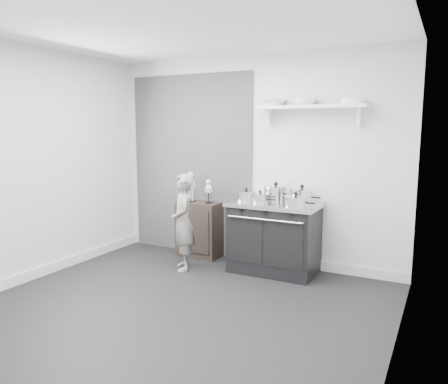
{
  "coord_description": "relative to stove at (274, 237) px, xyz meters",
  "views": [
    {
      "loc": [
        2.31,
        -3.46,
        1.78
      ],
      "look_at": [
        0.02,
        0.95,
        1.04
      ],
      "focal_mm": 35.0,
      "sensor_mm": 36.0,
      "label": 1
    }
  ],
  "objects": [
    {
      "name": "wall_shelf",
      "position": [
        0.36,
        0.2,
        1.57
      ],
      "size": [
        1.3,
        0.26,
        0.24
      ],
      "color": "white",
      "rests_on": "room_shell"
    },
    {
      "name": "skeleton_torso",
      "position": [
        -1.0,
        0.13,
        0.5
      ],
      "size": [
        0.1,
        0.07,
        0.37
      ],
      "primitive_type": null,
      "color": "beige",
      "rests_on": "side_cabinet"
    },
    {
      "name": "side_cabinet",
      "position": [
        -1.15,
        0.13,
        -0.06
      ],
      "size": [
        0.59,
        0.34,
        0.76
      ],
      "primitive_type": "cube",
      "color": "black",
      "rests_on": "ground"
    },
    {
      "name": "room_shell",
      "position": [
        -0.53,
        -1.33,
        1.2
      ],
      "size": [
        4.02,
        3.62,
        2.71
      ],
      "color": "silver",
      "rests_on": "ground"
    },
    {
      "name": "pot_back_right",
      "position": [
        0.31,
        0.08,
        0.53
      ],
      "size": [
        0.37,
        0.28,
        0.23
      ],
      "color": "silver",
      "rests_on": "stove"
    },
    {
      "name": "skeleton_full",
      "position": [
        -1.28,
        0.13,
        0.56
      ],
      "size": [
        0.13,
        0.09,
        0.47
      ],
      "primitive_type": null,
      "color": "beige",
      "rests_on": "side_cabinet"
    },
    {
      "name": "pot_front_right",
      "position": [
        0.32,
        -0.18,
        0.5
      ],
      "size": [
        0.36,
        0.27,
        0.17
      ],
      "color": "silver",
      "rests_on": "stove"
    },
    {
      "name": "plate_stack",
      "position": [
        0.84,
        0.19,
        1.63
      ],
      "size": [
        0.26,
        0.26,
        0.06
      ],
      "primitive_type": "cylinder",
      "color": "white",
      "rests_on": "wall_shelf"
    },
    {
      "name": "ground",
      "position": [
        -0.44,
        -1.48,
        -0.44
      ],
      "size": [
        4.0,
        4.0,
        0.0
      ],
      "primitive_type": "plane",
      "color": "black",
      "rests_on": "ground"
    },
    {
      "name": "stove",
      "position": [
        0.0,
        0.0,
        0.0
      ],
      "size": [
        1.09,
        0.68,
        0.88
      ],
      "color": "black",
      "rests_on": "ground"
    },
    {
      "name": "pot_back_left",
      "position": [
        -0.03,
        0.11,
        0.53
      ],
      "size": [
        0.38,
        0.29,
        0.23
      ],
      "color": "silver",
      "rests_on": "stove"
    },
    {
      "name": "bowl_small",
      "position": [
        0.29,
        0.19,
        1.64
      ],
      "size": [
        0.27,
        0.27,
        0.08
      ],
      "primitive_type": "imported",
      "color": "white",
      "rests_on": "wall_shelf"
    },
    {
      "name": "child",
      "position": [
        -1.05,
        -0.44,
        0.16
      ],
      "size": [
        0.5,
        0.53,
        1.21
      ],
      "primitive_type": "imported",
      "rotation": [
        0.0,
        0.0,
        -0.91
      ],
      "color": "slate",
      "rests_on": "ground"
    },
    {
      "name": "bowl_large",
      "position": [
        -0.12,
        0.19,
        1.64
      ],
      "size": [
        0.31,
        0.31,
        0.08
      ],
      "primitive_type": "imported",
      "color": "white",
      "rests_on": "wall_shelf"
    },
    {
      "name": "pot_front_left",
      "position": [
        -0.33,
        -0.13,
        0.5
      ],
      "size": [
        0.32,
        0.23,
        0.17
      ],
      "color": "silver",
      "rests_on": "stove"
    },
    {
      "name": "pot_front_center",
      "position": [
        -0.14,
        -0.13,
        0.49
      ],
      "size": [
        0.3,
        0.21,
        0.15
      ],
      "color": "silver",
      "rests_on": "stove"
    }
  ]
}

